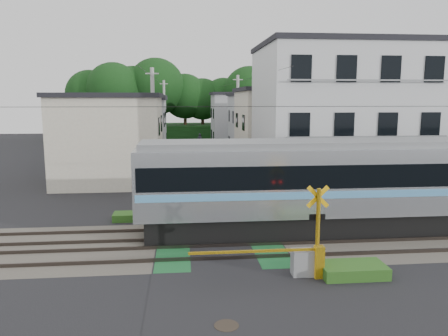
{
  "coord_description": "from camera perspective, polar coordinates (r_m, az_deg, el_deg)",
  "views": [
    {
      "loc": [
        -1.52,
        -17.35,
        5.95
      ],
      "look_at": [
        0.68,
        5.0,
        2.36
      ],
      "focal_mm": 35.0,
      "sensor_mm": 36.0,
      "label": 1
    }
  ],
  "objects": [
    {
      "name": "houses_row",
      "position": [
        43.39,
        -3.3,
        5.5
      ],
      "size": [
        22.07,
        31.35,
        6.8
      ],
      "color": "beige",
      "rests_on": "ground"
    },
    {
      "name": "crossing_signal_near",
      "position": [
        15.23,
        10.58,
        -11.19
      ],
      "size": [
        4.74,
        0.65,
        3.09
      ],
      "color": "yellow",
      "rests_on": "ground"
    },
    {
      "name": "tree_hill",
      "position": [
        65.9,
        -4.56,
        8.91
      ],
      "size": [
        40.0,
        12.46,
        11.74
      ],
      "color": "#133712",
      "rests_on": "ground"
    },
    {
      "name": "catenary",
      "position": [
        19.07,
        17.64,
        1.88
      ],
      "size": [
        60.0,
        5.04,
        7.0
      ],
      "color": "#2D2D33",
      "rests_on": "ground"
    },
    {
      "name": "ground",
      "position": [
        18.4,
        -0.6,
        -9.77
      ],
      "size": [
        120.0,
        120.0,
        0.0
      ],
      "primitive_type": "plane",
      "color": "black"
    },
    {
      "name": "pedestrian",
      "position": [
        53.27,
        -3.19,
        3.61
      ],
      "size": [
        0.67,
        0.47,
        1.75
      ],
      "primitive_type": "imported",
      "rotation": [
        0.0,
        0.0,
        3.05
      ],
      "color": "#272731",
      "rests_on": "ground"
    },
    {
      "name": "utility_poles",
      "position": [
        40.4,
        -5.0,
        6.41
      ],
      "size": [
        7.9,
        42.0,
        8.0
      ],
      "color": "#A5A5A0",
      "rests_on": "ground"
    },
    {
      "name": "crossing_signal_far",
      "position": [
        21.67,
        -8.32,
        -4.99
      ],
      "size": [
        4.74,
        0.65,
        3.09
      ],
      "color": "yellow",
      "rests_on": "ground"
    },
    {
      "name": "apartment_block",
      "position": [
        28.68,
        14.91,
        6.2
      ],
      "size": [
        10.2,
        8.36,
        9.3
      ],
      "color": "silver",
      "rests_on": "ground"
    },
    {
      "name": "manhole_cover",
      "position": [
        12.25,
        0.32,
        -19.9
      ],
      "size": [
        0.66,
        0.66,
        0.02
      ],
      "primitive_type": "cylinder",
      "color": "#2D261E",
      "rests_on": "ground"
    },
    {
      "name": "track_bed",
      "position": [
        18.39,
        -0.6,
        -9.66
      ],
      "size": [
        120.0,
        120.0,
        0.14
      ],
      "color": "#47423A",
      "rests_on": "ground"
    },
    {
      "name": "weed_patches",
      "position": [
        18.49,
        4.93,
        -9.11
      ],
      "size": [
        10.25,
        8.8,
        0.4
      ],
      "color": "#2D5E1E",
      "rests_on": "ground"
    }
  ]
}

